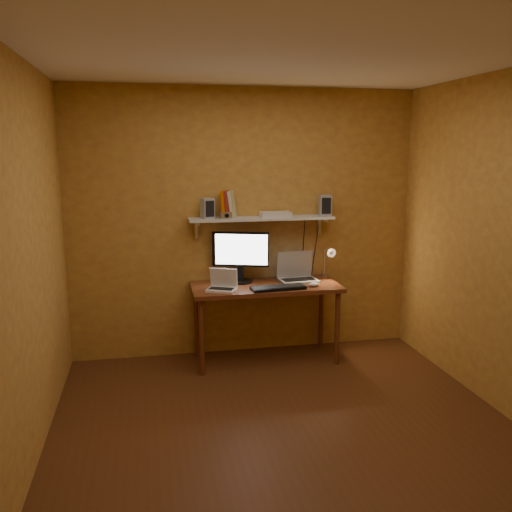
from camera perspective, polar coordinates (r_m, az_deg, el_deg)
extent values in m
cube|color=#4F2714|center=(4.22, 2.99, -17.48)|extent=(3.40, 3.20, 0.02)
cube|color=silver|center=(3.75, 3.42, 20.34)|extent=(3.40, 3.20, 0.02)
cube|color=#BA9239|center=(5.32, -1.19, 3.47)|extent=(3.40, 0.02, 2.60)
cube|color=#BA9239|center=(2.30, 13.45, -7.10)|extent=(3.40, 0.02, 2.60)
cube|color=#BA9239|center=(3.73, -23.13, -0.71)|extent=(0.02, 3.20, 2.60)
cube|color=#BA9239|center=(4.51, 24.71, 1.07)|extent=(0.02, 3.20, 2.60)
cube|color=brown|center=(5.14, 1.01, -3.28)|extent=(1.40, 0.60, 0.04)
cylinder|color=brown|center=(4.93, -5.75, -8.54)|extent=(0.05, 0.05, 0.71)
cylinder|color=brown|center=(5.20, 8.54, -7.55)|extent=(0.05, 0.05, 0.71)
cylinder|color=brown|center=(5.38, -6.28, -6.85)|extent=(0.05, 0.05, 0.71)
cylinder|color=brown|center=(5.63, 6.87, -6.04)|extent=(0.05, 0.05, 0.71)
cube|color=silver|center=(5.21, 0.59, 3.99)|extent=(1.40, 0.25, 0.02)
cube|color=silver|center=(5.24, -6.33, 2.83)|extent=(0.03, 0.03, 0.18)
cube|color=silver|center=(5.49, 6.70, 3.20)|extent=(0.03, 0.03, 0.18)
cylinder|color=black|center=(5.24, -1.63, -2.68)|extent=(0.29, 0.29, 0.02)
cube|color=black|center=(5.22, -1.63, -1.77)|extent=(0.06, 0.06, 0.17)
cube|color=black|center=(5.18, -1.65, 0.72)|extent=(0.53, 0.19, 0.34)
cube|color=white|center=(5.16, -1.61, 0.69)|extent=(0.48, 0.16, 0.29)
cube|color=#95979D|center=(5.29, 4.51, -2.58)|extent=(0.39, 0.29, 0.02)
cube|color=black|center=(5.28, 4.51, -2.47)|extent=(0.32, 0.17, 0.00)
cube|color=#95979D|center=(5.36, 4.08, -0.87)|extent=(0.37, 0.07, 0.26)
cube|color=#162746|center=(5.36, 4.08, -0.87)|extent=(0.32, 0.05, 0.22)
cube|color=silver|center=(4.93, -3.66, -3.57)|extent=(0.31, 0.27, 0.02)
cube|color=black|center=(4.93, -3.66, -3.45)|extent=(0.24, 0.18, 0.00)
cube|color=silver|center=(4.98, -3.42, -2.28)|extent=(0.25, 0.15, 0.18)
cube|color=black|center=(4.98, -3.42, -2.28)|extent=(0.22, 0.12, 0.15)
cube|color=black|center=(4.98, 2.35, -3.36)|extent=(0.51, 0.21, 0.03)
ellipsoid|color=silver|center=(5.11, 6.14, -2.98)|extent=(0.12, 0.08, 0.04)
cube|color=silver|center=(5.54, 7.16, -2.22)|extent=(0.05, 0.06, 0.08)
cylinder|color=silver|center=(5.51, 7.20, -0.70)|extent=(0.02, 0.02, 0.28)
cylinder|color=silver|center=(5.40, 7.51, 0.59)|extent=(0.01, 0.16, 0.01)
cone|color=silver|center=(5.33, 7.78, 0.43)|extent=(0.09, 0.09, 0.09)
sphere|color=#FFE0A5|center=(5.31, 7.85, 0.39)|extent=(0.04, 0.04, 0.04)
cube|color=#95979D|center=(5.11, -5.14, 5.02)|extent=(0.13, 0.13, 0.19)
cube|color=#95979D|center=(5.37, 7.28, 5.33)|extent=(0.12, 0.12, 0.20)
cube|color=#B84F00|center=(5.14, -3.34, 5.44)|extent=(0.10, 0.18, 0.26)
cube|color=maroon|center=(5.14, -2.94, 5.45)|extent=(0.11, 0.18, 0.26)
cube|color=beige|center=(5.15, -2.55, 5.46)|extent=(0.12, 0.19, 0.26)
cube|color=silver|center=(5.07, -3.16, 4.29)|extent=(0.11, 0.04, 0.07)
cylinder|color=black|center=(5.05, -3.13, 4.27)|extent=(0.04, 0.03, 0.04)
cube|color=silver|center=(5.22, 2.04, 4.40)|extent=(0.29, 0.20, 0.05)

